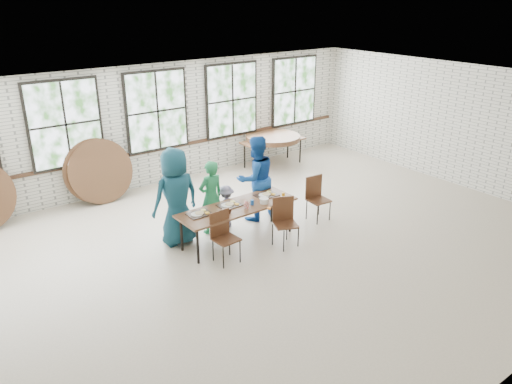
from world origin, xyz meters
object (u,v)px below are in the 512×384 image
Objects in this scene: dining_table at (238,209)px; chair_near_left at (223,232)px; chair_near_right at (284,217)px; storage_table at (273,142)px.

dining_table is 0.80m from chair_near_left.
storage_table is at bearing 76.98° from chair_near_right.
dining_table and storage_table have the same top height.
dining_table is at bearing 31.57° from chair_near_left.
storage_table is (4.07, 3.67, 0.13)m from chair_near_left.
chair_near_right is at bearing -124.35° from storage_table.
dining_table is at bearing 158.62° from chair_near_right.
chair_near_right is at bearing -11.46° from chair_near_left.
dining_table is at bearing -135.32° from storage_table.
chair_near_right is 0.52× the size of storage_table.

